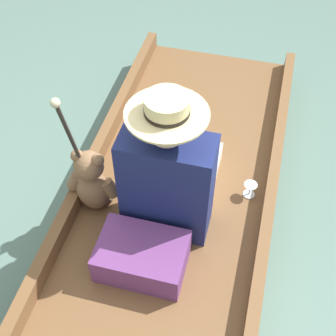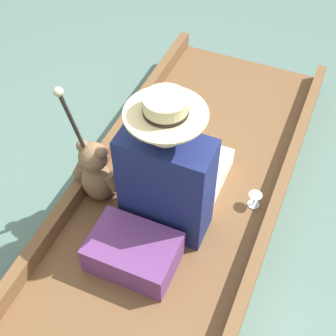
{
  "view_description": "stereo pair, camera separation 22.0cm",
  "coord_description": "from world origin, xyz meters",
  "px_view_note": "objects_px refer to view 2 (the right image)",
  "views": [
    {
      "loc": [
        0.36,
        -1.47,
        2.21
      ],
      "look_at": [
        -0.0,
        -0.07,
        0.54
      ],
      "focal_mm": 50.0,
      "sensor_mm": 36.0,
      "label": 1
    },
    {
      "loc": [
        0.57,
        -1.4,
        2.21
      ],
      "look_at": [
        -0.0,
        -0.07,
        0.54
      ],
      "focal_mm": 50.0,
      "sensor_mm": 36.0,
      "label": 2
    }
  ],
  "objects_px": {
    "wine_glass": "(255,198)",
    "walking_cane": "(79,136)",
    "seated_person": "(171,174)",
    "teddy_bear": "(97,173)"
  },
  "relations": [
    {
      "from": "wine_glass",
      "to": "walking_cane",
      "type": "relative_size",
      "value": 0.1
    },
    {
      "from": "seated_person",
      "to": "wine_glass",
      "type": "xyz_separation_m",
      "value": [
        0.4,
        0.22,
        -0.25
      ]
    },
    {
      "from": "wine_glass",
      "to": "teddy_bear",
      "type": "bearing_deg",
      "value": -160.87
    },
    {
      "from": "teddy_bear",
      "to": "wine_glass",
      "type": "bearing_deg",
      "value": 19.13
    },
    {
      "from": "wine_glass",
      "to": "walking_cane",
      "type": "height_order",
      "value": "walking_cane"
    },
    {
      "from": "walking_cane",
      "to": "seated_person",
      "type": "bearing_deg",
      "value": 12.42
    },
    {
      "from": "seated_person",
      "to": "walking_cane",
      "type": "xyz_separation_m",
      "value": [
        -0.43,
        -0.1,
        0.18
      ]
    },
    {
      "from": "seated_person",
      "to": "teddy_bear",
      "type": "relative_size",
      "value": 2.04
    },
    {
      "from": "teddy_bear",
      "to": "walking_cane",
      "type": "xyz_separation_m",
      "value": [
        -0.04,
        -0.04,
        0.29
      ]
    },
    {
      "from": "wine_glass",
      "to": "seated_person",
      "type": "bearing_deg",
      "value": -151.47
    }
  ]
}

